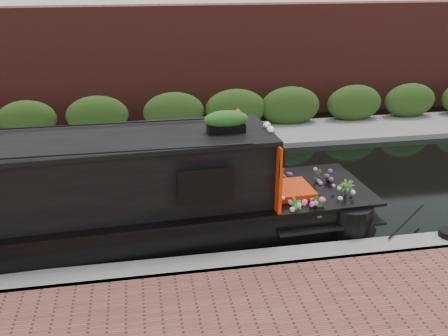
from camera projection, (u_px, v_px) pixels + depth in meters
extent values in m
plane|color=black|center=(185.00, 198.00, 12.17)|extent=(80.00, 80.00, 0.00)
cube|color=gray|center=(204.00, 274.00, 9.16)|extent=(40.00, 0.60, 0.50)
cube|color=gray|center=(171.00, 142.00, 16.00)|extent=(40.00, 2.40, 0.34)
cube|color=#274416|center=(169.00, 134.00, 16.82)|extent=(40.00, 1.10, 2.80)
cube|color=maroon|center=(165.00, 116.00, 18.73)|extent=(40.00, 1.00, 8.00)
cube|color=black|center=(19.00, 184.00, 9.35)|extent=(9.60, 2.28, 1.40)
cube|color=black|center=(13.00, 146.00, 9.07)|extent=(9.76, 2.44, 0.08)
cube|color=red|center=(267.00, 167.00, 10.13)|extent=(0.15, 1.81, 1.40)
cube|color=black|center=(207.00, 186.00, 9.04)|extent=(0.93, 0.08, 0.57)
cube|color=red|center=(291.00, 198.00, 10.50)|extent=(0.87, 0.97, 0.52)
sphere|color=white|center=(271.00, 131.00, 9.69)|extent=(0.19, 0.19, 0.19)
sphere|color=white|center=(267.00, 126.00, 9.96)|extent=(0.19, 0.19, 0.19)
cube|color=black|center=(226.00, 128.00, 9.67)|extent=(0.75, 0.31, 0.16)
ellipsoid|color=red|center=(226.00, 118.00, 9.59)|extent=(0.81, 0.30, 0.25)
imported|color=#2B6521|center=(295.00, 212.00, 9.81)|extent=(0.38, 0.32, 0.60)
imported|color=#2B6521|center=(317.00, 211.00, 9.90)|extent=(0.34, 0.37, 0.55)
imported|color=#2B6521|center=(324.00, 184.00, 11.14)|extent=(0.63, 0.60, 0.56)
imported|color=#2B6521|center=(345.00, 196.00, 10.41)|extent=(0.49, 0.49, 0.68)
imported|color=#2B6521|center=(281.00, 181.00, 11.12)|extent=(0.30, 0.39, 0.66)
cylinder|color=olive|center=(367.00, 214.00, 11.01)|extent=(0.34, 0.39, 0.34)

